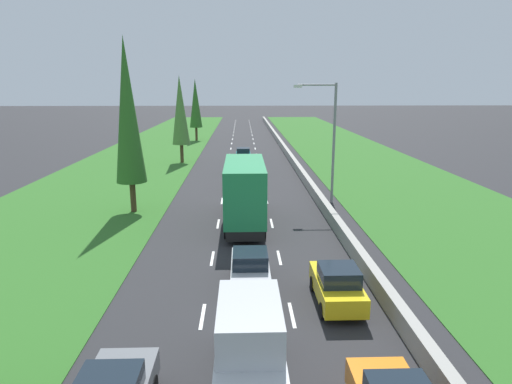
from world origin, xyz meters
The scene contains 16 objects.
ground_plane centered at (0.00, 60.00, 0.00)m, with size 300.00×300.00×0.00m, color #28282B.
grass_verge_left centered at (-12.65, 60.00, 0.02)m, with size 14.00×140.00×0.04m, color #2D6623.
grass_verge_right centered at (14.35, 60.00, 0.02)m, with size 14.00×140.00×0.04m, color #2D6623.
median_barrier centered at (5.70, 60.00, 0.42)m, with size 0.44×120.00×0.85m, color #9E9B93.
lane_markings centered at (0.00, 60.00, 0.01)m, with size 3.64×116.00×0.01m.
silver_van_centre_lane centered at (0.01, 10.82, 1.40)m, with size 1.96×4.90×2.82m.
yellow_hatchback_right_lane centered at (3.68, 15.85, 0.84)m, with size 1.74×3.90×1.72m.
silver_hatchback_centre_lane centered at (0.16, 17.68, 0.84)m, with size 1.74×3.90×1.72m.
green_box_truck_centre_lane centered at (-0.01, 27.14, 2.18)m, with size 2.46×9.40×4.18m.
silver_sedan_centre_lane centered at (-0.10, 36.99, 0.81)m, with size 1.82×4.50×1.64m.
green_sedan_centre_lane centered at (-0.17, 44.36, 0.81)m, with size 1.82×4.50×1.64m.
teal_hatchback_centre_lane centered at (-0.02, 51.30, 0.84)m, with size 1.74×3.90×1.72m.
poplar_tree_second centered at (-7.92, 30.08, 7.09)m, with size 2.10×2.10×12.07m.
poplar_tree_third centered at (-7.20, 51.09, 6.06)m, with size 2.05×2.05×10.02m.
poplar_tree_fourth centered at (-7.65, 73.04, 6.05)m, with size 2.05×2.05×10.01m.
street_light_mast centered at (6.38, 32.19, 5.23)m, with size 3.20×0.28×9.00m.
Camera 1 is at (-0.17, -0.79, 8.74)m, focal length 31.20 mm.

